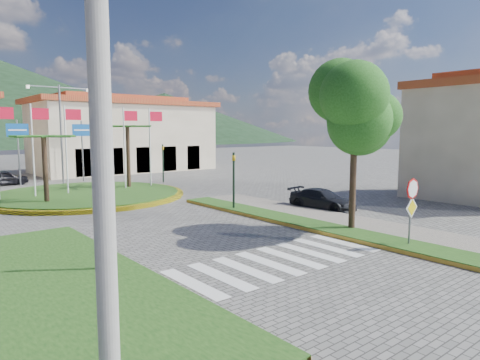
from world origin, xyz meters
TOP-DOWN VIEW (x-y plane):
  - ground at (0.00, 0.00)m, footprint 160.00×160.00m
  - sidewalk_right at (6.00, 2.00)m, footprint 4.00×28.00m
  - verge_right at (4.80, 2.00)m, footprint 1.60×28.00m
  - median_left at (-6.50, 6.00)m, footprint 5.00×14.00m
  - crosswalk at (0.00, 4.00)m, footprint 8.00×3.00m
  - roundabout_island at (0.00, 22.00)m, footprint 12.70×12.70m
  - stop_sign at (4.90, 1.96)m, footprint 0.80×0.11m
  - deciduous_tree at (5.50, 5.00)m, footprint 3.60×3.60m
  - utility_pole at (-7.50, 0.00)m, footprint 0.32×0.32m
  - traffic_light_left at (-5.20, 6.50)m, footprint 0.15×0.18m
  - traffic_light_right at (4.50, 12.00)m, footprint 0.15×0.18m
  - traffic_light_far at (8.00, 26.00)m, footprint 0.18×0.15m
  - direction_sign_west at (-2.00, 30.97)m, footprint 1.60×0.14m
  - direction_sign_east at (3.00, 30.97)m, footprint 1.60×0.14m
  - street_lamp_centre at (1.00, 30.00)m, footprint 4.80×0.16m
  - building_right at (10.00, 38.00)m, footprint 19.08×9.54m
  - hill_far_east at (70.00, 135.00)m, footprint 120.00×120.00m
  - car_dark_a at (-2.97, 32.10)m, footprint 3.76×1.99m
  - car_dark_b at (7.41, 35.24)m, footprint 3.81×1.36m
  - car_side_right at (8.59, 9.20)m, footprint 2.07×4.08m

SIDE VIEW (x-z plane):
  - ground at x=0.00m, z-range 0.00..0.00m
  - crosswalk at x=0.00m, z-range 0.00..0.01m
  - sidewalk_right at x=6.00m, z-range 0.00..0.15m
  - verge_right at x=4.80m, z-range 0.00..0.18m
  - median_left at x=-6.50m, z-range 0.00..0.18m
  - roundabout_island at x=0.00m, z-range -2.83..3.17m
  - car_side_right at x=8.59m, z-range 0.00..1.14m
  - car_dark_a at x=-2.97m, z-range 0.00..1.22m
  - car_dark_b at x=7.41m, z-range 0.00..1.25m
  - stop_sign at x=4.90m, z-range 0.47..3.12m
  - traffic_light_left at x=-5.20m, z-range 0.34..3.54m
  - traffic_light_right at x=4.50m, z-range 0.34..3.54m
  - traffic_light_far at x=8.00m, z-range 0.34..3.54m
  - direction_sign_west at x=-2.00m, z-range 0.93..6.13m
  - direction_sign_east at x=3.00m, z-range 0.93..6.13m
  - building_right at x=10.00m, z-range -0.12..7.93m
  - street_lamp_centre at x=1.00m, z-range 0.50..8.50m
  - utility_pole at x=-7.50m, z-range 0.00..9.00m
  - deciduous_tree at x=5.50m, z-range 1.78..8.58m
  - hill_far_east at x=70.00m, z-range 0.00..18.00m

